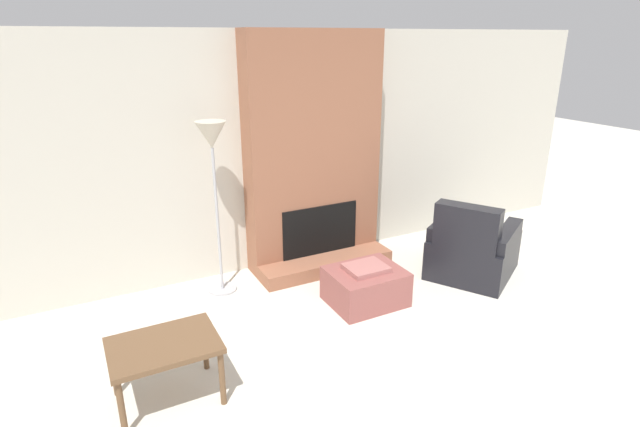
# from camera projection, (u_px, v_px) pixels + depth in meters

# --- Properties ---
(wall_back) EXTENTS (8.18, 0.06, 2.60)m
(wall_back) POSITION_uv_depth(u_px,v_px,m) (306.00, 150.00, 5.66)
(wall_back) COLOR beige
(wall_back) RESTS_ON ground_plane
(fireplace) EXTENTS (1.55, 0.65, 2.60)m
(fireplace) POSITION_uv_depth(u_px,v_px,m) (314.00, 161.00, 5.52)
(fireplace) COLOR #935B42
(fireplace) RESTS_ON ground_plane
(ottoman) EXTENTS (0.72, 0.59, 0.40)m
(ottoman) POSITION_uv_depth(u_px,v_px,m) (365.00, 286.00, 4.95)
(ottoman) COLOR #8C4C47
(ottoman) RESTS_ON ground_plane
(armchair) EXTENTS (1.23, 1.19, 0.90)m
(armchair) POSITION_uv_depth(u_px,v_px,m) (472.00, 251.00, 5.49)
(armchair) COLOR black
(armchair) RESTS_ON ground_plane
(side_table) EXTENTS (0.76, 0.54, 0.48)m
(side_table) POSITION_uv_depth(u_px,v_px,m) (164.00, 350.00, 3.54)
(side_table) COLOR brown
(side_table) RESTS_ON ground_plane
(floor_lamp_left) EXTENTS (0.30, 0.30, 1.77)m
(floor_lamp_left) POSITION_uv_depth(u_px,v_px,m) (212.00, 151.00, 4.76)
(floor_lamp_left) COLOR #ADADB2
(floor_lamp_left) RESTS_ON ground_plane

